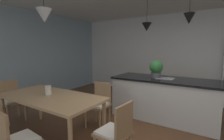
{
  "coord_description": "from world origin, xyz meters",
  "views": [
    {
      "loc": [
        0.67,
        -2.59,
        1.54
      ],
      "look_at": [
        -1.31,
        0.55,
        1.07
      ],
      "focal_mm": 26.58,
      "sensor_mm": 36.0,
      "label": 1
    }
  ],
  "objects_px": {
    "vase_on_dining_table": "(48,90)",
    "chair_kitchen_end": "(116,132)",
    "chair_far_right": "(99,103)",
    "potted_plant_on_island": "(156,68)",
    "kitchen_island": "(163,98)",
    "chair_window_end": "(12,99)",
    "dining_table": "(50,100)"
  },
  "relations": [
    {
      "from": "vase_on_dining_table",
      "to": "chair_window_end",
      "type": "bearing_deg",
      "value": -178.83
    },
    {
      "from": "chair_kitchen_end",
      "to": "potted_plant_on_island",
      "type": "height_order",
      "value": "potted_plant_on_island"
    },
    {
      "from": "potted_plant_on_island",
      "to": "chair_window_end",
      "type": "bearing_deg",
      "value": -143.24
    },
    {
      "from": "kitchen_island",
      "to": "potted_plant_on_island",
      "type": "height_order",
      "value": "potted_plant_on_island"
    },
    {
      "from": "chair_window_end",
      "to": "vase_on_dining_table",
      "type": "relative_size",
      "value": 5.53
    },
    {
      "from": "chair_far_right",
      "to": "chair_kitchen_end",
      "type": "relative_size",
      "value": 1.0
    },
    {
      "from": "chair_window_end",
      "to": "potted_plant_on_island",
      "type": "bearing_deg",
      "value": 36.76
    },
    {
      "from": "chair_far_right",
      "to": "kitchen_island",
      "type": "bearing_deg",
      "value": 47.2
    },
    {
      "from": "vase_on_dining_table",
      "to": "kitchen_island",
      "type": "bearing_deg",
      "value": 51.25
    },
    {
      "from": "chair_far_right",
      "to": "potted_plant_on_island",
      "type": "height_order",
      "value": "potted_plant_on_island"
    },
    {
      "from": "chair_far_right",
      "to": "chair_kitchen_end",
      "type": "distance_m",
      "value": 1.21
    },
    {
      "from": "chair_window_end",
      "to": "vase_on_dining_table",
      "type": "xyz_separation_m",
      "value": [
        1.22,
        0.02,
        0.36
      ]
    },
    {
      "from": "potted_plant_on_island",
      "to": "dining_table",
      "type": "bearing_deg",
      "value": -122.85
    },
    {
      "from": "chair_far_right",
      "to": "potted_plant_on_island",
      "type": "bearing_deg",
      "value": 53.11
    },
    {
      "from": "chair_kitchen_end",
      "to": "kitchen_island",
      "type": "xyz_separation_m",
      "value": [
        0.11,
        1.9,
        -0.01
      ]
    },
    {
      "from": "chair_kitchen_end",
      "to": "vase_on_dining_table",
      "type": "relative_size",
      "value": 5.53
    },
    {
      "from": "dining_table",
      "to": "potted_plant_on_island",
      "type": "height_order",
      "value": "potted_plant_on_island"
    },
    {
      "from": "chair_kitchen_end",
      "to": "chair_window_end",
      "type": "xyz_separation_m",
      "value": [
        -2.61,
        0.01,
        0.0
      ]
    },
    {
      "from": "kitchen_island",
      "to": "potted_plant_on_island",
      "type": "relative_size",
      "value": 5.65
    },
    {
      "from": "chair_window_end",
      "to": "potted_plant_on_island",
      "type": "relative_size",
      "value": 2.2
    },
    {
      "from": "dining_table",
      "to": "chair_window_end",
      "type": "relative_size",
      "value": 2.15
    },
    {
      "from": "kitchen_island",
      "to": "potted_plant_on_island",
      "type": "distance_m",
      "value": 0.68
    },
    {
      "from": "dining_table",
      "to": "potted_plant_on_island",
      "type": "xyz_separation_m",
      "value": [
        1.22,
        1.89,
        0.43
      ]
    },
    {
      "from": "vase_on_dining_table",
      "to": "dining_table",
      "type": "bearing_deg",
      "value": -19.1
    },
    {
      "from": "chair_kitchen_end",
      "to": "vase_on_dining_table",
      "type": "bearing_deg",
      "value": 178.6
    },
    {
      "from": "chair_kitchen_end",
      "to": "kitchen_island",
      "type": "bearing_deg",
      "value": 86.83
    },
    {
      "from": "chair_far_right",
      "to": "vase_on_dining_table",
      "type": "relative_size",
      "value": 5.53
    },
    {
      "from": "chair_far_right",
      "to": "potted_plant_on_island",
      "type": "xyz_separation_m",
      "value": [
        0.8,
        1.07,
        0.64
      ]
    },
    {
      "from": "chair_far_right",
      "to": "chair_window_end",
      "type": "bearing_deg",
      "value": -154.62
    },
    {
      "from": "kitchen_island",
      "to": "potted_plant_on_island",
      "type": "bearing_deg",
      "value": -180.0
    },
    {
      "from": "potted_plant_on_island",
      "to": "vase_on_dining_table",
      "type": "relative_size",
      "value": 2.52
    },
    {
      "from": "vase_on_dining_table",
      "to": "chair_kitchen_end",
      "type": "bearing_deg",
      "value": -1.4
    }
  ]
}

